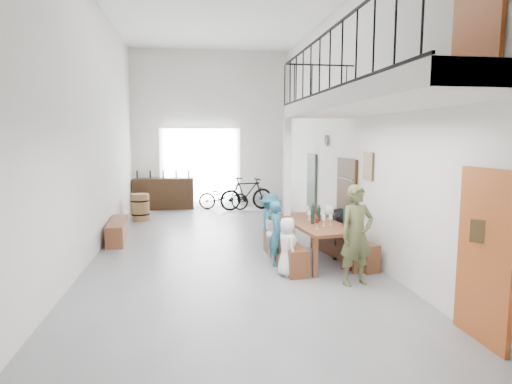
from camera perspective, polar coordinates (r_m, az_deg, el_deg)
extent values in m
plane|color=slate|center=(9.71, -4.11, -7.43)|extent=(12.00, 12.00, 0.00)
plane|color=silver|center=(15.39, -6.00, 8.26)|extent=(5.50, 0.00, 5.50)
plane|color=silver|center=(3.46, 3.54, 12.23)|extent=(5.50, 0.00, 5.50)
plane|color=silver|center=(9.59, -21.06, 8.52)|extent=(0.00, 12.00, 12.00)
plane|color=silver|center=(10.00, 11.84, 8.76)|extent=(0.00, 12.00, 12.00)
cube|color=white|center=(15.35, -7.41, 3.20)|extent=(2.80, 0.08, 2.80)
cube|color=#934219|center=(5.80, 28.15, -7.60)|extent=(0.06, 0.95, 2.10)
cube|color=#38230E|center=(9.80, 11.92, -1.47)|extent=(0.06, 1.10, 2.00)
cube|color=#313C32|center=(12.44, 7.41, 0.43)|extent=(0.06, 0.80, 2.00)
cube|color=#46341C|center=(8.70, 14.73, 3.34)|extent=(0.04, 0.45, 0.55)
cylinder|color=white|center=(11.12, 9.43, 6.84)|extent=(0.04, 0.28, 0.28)
cube|color=white|center=(6.77, 15.45, 11.62)|extent=(1.50, 5.60, 0.25)
cube|color=black|center=(6.67, 9.63, 20.39)|extent=(0.03, 5.60, 0.03)
cube|color=black|center=(6.53, 9.47, 13.28)|extent=(0.03, 5.60, 0.03)
cube|color=black|center=(9.48, 8.53, 16.40)|extent=(1.50, 0.03, 0.03)
cube|color=white|center=(9.20, 4.12, 0.86)|extent=(0.14, 0.14, 2.88)
cube|color=brown|center=(8.62, 7.74, -4.17)|extent=(1.21, 2.39, 0.06)
cube|color=brown|center=(7.68, 7.89, -8.62)|extent=(0.08, 0.08, 0.73)
cube|color=brown|center=(8.01, 13.13, -8.07)|extent=(0.08, 0.08, 0.73)
cube|color=brown|center=(9.46, 3.13, -5.54)|extent=(0.08, 0.08, 0.73)
cube|color=brown|center=(9.74, 7.55, -5.23)|extent=(0.08, 0.08, 0.73)
cube|color=brown|center=(8.54, 3.71, -7.77)|extent=(0.46, 2.15, 0.49)
cube|color=brown|center=(8.98, 11.36, -7.08)|extent=(0.71, 2.24, 0.51)
cylinder|color=black|center=(8.65, 8.38, -2.76)|extent=(0.07, 0.07, 0.35)
cylinder|color=black|center=(8.83, 7.59, -2.54)|extent=(0.07, 0.07, 0.35)
cylinder|color=black|center=(8.40, 7.58, -3.05)|extent=(0.07, 0.07, 0.35)
cube|color=brown|center=(10.80, -17.97, -4.95)|extent=(0.50, 1.76, 0.49)
cylinder|color=brown|center=(13.22, -15.19, -1.97)|extent=(0.54, 0.54, 0.81)
cylinder|color=black|center=(13.26, -15.16, -2.83)|extent=(0.55, 0.55, 0.05)
cylinder|color=black|center=(13.20, -15.21, -1.11)|extent=(0.55, 0.55, 0.05)
cube|color=#38230E|center=(15.17, -12.19, -0.22)|extent=(2.04, 0.58, 1.08)
cylinder|color=black|center=(15.14, -15.56, 2.25)|extent=(0.06, 0.06, 0.28)
cylinder|color=black|center=(15.16, -13.90, 2.30)|extent=(0.06, 0.06, 0.28)
cylinder|color=black|center=(15.07, -12.27, 2.32)|extent=(0.06, 0.06, 0.28)
cylinder|color=black|center=(15.12, -10.61, 2.38)|extent=(0.06, 0.06, 0.28)
cylinder|color=black|center=(15.03, -8.96, 2.39)|extent=(0.06, 0.06, 0.28)
imported|color=white|center=(7.69, 4.17, -7.29)|extent=(0.43, 0.57, 1.06)
imported|color=#236177|center=(8.29, 2.81, -5.50)|extent=(0.41, 0.52, 1.25)
imported|color=white|center=(8.90, 2.50, -5.27)|extent=(0.52, 0.60, 1.06)
imported|color=#236177|center=(9.28, 1.93, -4.08)|extent=(0.58, 0.88, 1.27)
imported|color=maroon|center=(8.24, 12.38, -6.18)|extent=(0.53, 0.72, 1.13)
imported|color=black|center=(8.95, 10.95, -5.39)|extent=(0.68, 1.00, 1.04)
imported|color=white|center=(9.52, 9.78, -4.69)|extent=(0.48, 0.58, 1.01)
imported|color=#4C512D|center=(7.34, 13.27, -5.62)|extent=(0.69, 0.52, 1.69)
imported|color=#22531F|center=(10.53, 9.16, -5.26)|extent=(0.44, 0.42, 0.39)
imported|color=black|center=(14.72, -4.38, -0.63)|extent=(1.83, 1.04, 0.91)
imported|color=black|center=(14.61, -1.26, -0.22)|extent=(1.96, 0.91, 1.13)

